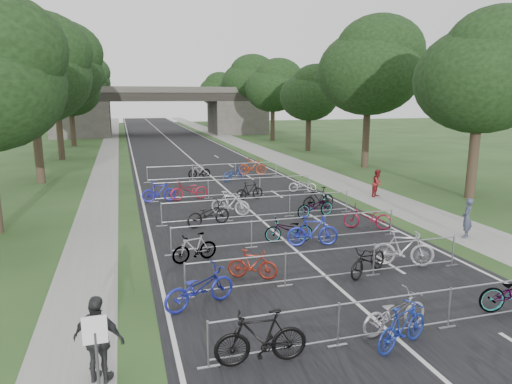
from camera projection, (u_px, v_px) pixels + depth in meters
road at (175, 145)px, 54.68m from camera, size 11.00×140.00×0.01m
sidewalk_right at (240, 143)px, 56.89m from camera, size 3.00×140.00×0.01m
sidewalk_left at (110, 147)px, 52.61m from camera, size 2.00×140.00×0.01m
lane_markings at (175, 145)px, 54.68m from camera, size 0.12×140.00×0.00m
overpass_bridge at (163, 111)px, 68.03m from camera, size 31.00×8.00×7.05m
park_sign at (96, 344)px, 8.43m from camera, size 0.45×0.06×1.83m
tree_right_0 at (484, 74)px, 24.90m from camera, size 7.17×7.17×10.93m
tree_left_1 at (32, 71)px, 29.31m from camera, size 7.56×7.56×11.53m
tree_right_1 at (371, 68)px, 35.96m from camera, size 8.18×8.18×12.47m
tree_left_2 at (55, 69)px, 40.40m from camera, size 8.40×8.40×12.81m
tree_right_2 at (310, 94)px, 47.62m from camera, size 6.16×6.16×9.39m
tree_left_3 at (70, 89)px, 52.00m from camera, size 6.72×6.72×10.25m
tree_right_3 at (274, 87)px, 58.68m from camera, size 7.17×7.17×10.93m
tree_left_4 at (79, 84)px, 63.09m from camera, size 7.56×7.56×11.53m
tree_right_4 at (249, 82)px, 69.74m from camera, size 8.18×8.18×12.47m
tree_left_5 at (84, 81)px, 74.19m from camera, size 8.40×8.40×12.81m
tree_right_5 at (231, 95)px, 81.41m from camera, size 6.16×6.16×9.39m
tree_left_6 at (90, 92)px, 85.79m from camera, size 6.72×6.72×10.25m
tree_right_6 at (217, 90)px, 92.47m from camera, size 7.17×7.17×10.93m
barrier_row_1 at (396, 316)px, 11.02m from camera, size 9.70×0.08×1.10m
barrier_row_2 at (331, 264)px, 14.40m from camera, size 9.70×0.08×1.10m
barrier_row_3 at (289, 231)px, 17.97m from camera, size 9.70×0.08×1.10m
barrier_row_4 at (259, 208)px, 21.72m from camera, size 9.70×0.08×1.10m
barrier_row_5 at (235, 188)px, 26.41m from camera, size 9.70×0.08×1.10m
barrier_row_6 at (214, 172)px, 32.05m from camera, size 9.70×0.08×1.10m
bike_4 at (261, 338)px, 9.88m from camera, size 2.10×0.74×1.24m
bike_5 at (395, 313)px, 11.27m from camera, size 2.03×0.99×1.02m
bike_6 at (403, 327)px, 10.53m from camera, size 1.86×1.12×1.08m
bike_8 at (199, 288)px, 12.60m from camera, size 2.28×1.45×1.13m
bike_9 at (253, 265)px, 14.54m from camera, size 1.65×1.15×0.97m
bike_10 at (369, 260)px, 14.85m from camera, size 2.07×1.56×1.04m
bike_11 at (403, 249)px, 15.61m from camera, size 2.16×1.36×1.26m
bike_12 at (195, 248)px, 16.08m from camera, size 1.76×0.92×1.02m
bike_13 at (289, 230)px, 18.25m from camera, size 2.02×0.95×1.02m
bike_14 at (313, 231)px, 17.73m from camera, size 2.11×0.93×1.23m
bike_15 at (368, 217)px, 20.01m from camera, size 2.17×1.68×1.10m
bike_16 at (209, 214)px, 20.50m from camera, size 2.26×1.39×1.12m
bike_17 at (230, 204)px, 22.33m from camera, size 1.99×1.49×1.19m
bike_18 at (315, 206)px, 21.98m from camera, size 2.14×1.12×1.07m
bike_19 at (319, 199)px, 23.44m from camera, size 2.01×0.96×1.17m
bike_20 at (159, 192)px, 25.20m from camera, size 1.89×0.54×1.13m
bike_21 at (189, 190)px, 25.65m from camera, size 2.23×1.03×1.13m
bike_22 at (250, 191)px, 25.69m from camera, size 1.76×0.85×1.02m
bike_23 at (303, 185)px, 27.76m from camera, size 1.76×1.17×0.88m
bike_25 at (199, 171)px, 32.43m from camera, size 1.71×0.78×0.99m
bike_26 at (234, 174)px, 31.45m from camera, size 2.01×1.48×1.01m
bike_27 at (253, 167)px, 33.75m from camera, size 2.15×1.10×1.25m
pedestrian_a at (467, 218)px, 18.77m from camera, size 0.72×0.69×1.66m
pedestrian_b at (378, 183)px, 26.41m from camera, size 0.98×0.93×1.60m
pedestrian_c at (99, 340)px, 9.21m from camera, size 1.18×0.88×1.86m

